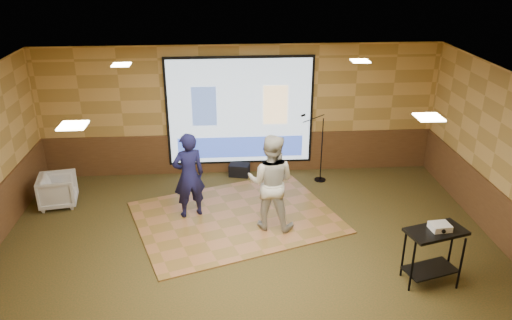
{
  "coord_description": "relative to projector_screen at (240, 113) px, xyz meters",
  "views": [
    {
      "loc": [
        -0.4,
        -7.31,
        4.98
      ],
      "look_at": [
        0.2,
        1.14,
        1.3
      ],
      "focal_mm": 35.0,
      "sensor_mm": 36.0,
      "label": 1
    }
  ],
  "objects": [
    {
      "name": "projector",
      "position": [
        2.87,
        -4.39,
        -0.47
      ],
      "size": [
        0.32,
        0.28,
        0.1
      ],
      "primitive_type": "cube",
      "rotation": [
        0.0,
        0.0,
        0.1
      ],
      "color": "silver",
      "rests_on": "av_table"
    },
    {
      "name": "banquet_chair",
      "position": [
        -3.81,
        -1.35,
        -1.14
      ],
      "size": [
        0.84,
        0.82,
        0.66
      ],
      "primitive_type": "imported",
      "rotation": [
        0.0,
        0.0,
        1.74
      ],
      "color": "gray",
      "rests_on": "ground"
    },
    {
      "name": "wainscot_right",
      "position": [
        4.48,
        -3.44,
        -1.0
      ],
      "size": [
        0.04,
        7.0,
        0.95
      ],
      "primitive_type": "cube",
      "color": "#4D3019",
      "rests_on": "ground"
    },
    {
      "name": "wainscot_back",
      "position": [
        0.0,
        0.04,
        -1.0
      ],
      "size": [
        9.0,
        0.04,
        0.95
      ],
      "primitive_type": "cube",
      "color": "#4D3019",
      "rests_on": "ground"
    },
    {
      "name": "downlight_se",
      "position": [
        2.2,
        -4.94,
        1.5
      ],
      "size": [
        0.32,
        0.32,
        0.02
      ],
      "primitive_type": "cube",
      "color": "beige",
      "rests_on": "room_shell"
    },
    {
      "name": "dance_floor",
      "position": [
        -0.19,
        -2.15,
        -1.46
      ],
      "size": [
        4.48,
        3.92,
        0.03
      ],
      "primitive_type": "cube",
      "rotation": [
        0.0,
        0.0,
        0.33
      ],
      "color": "#9C6439",
      "rests_on": "ground"
    },
    {
      "name": "ground",
      "position": [
        0.0,
        -3.44,
        -1.47
      ],
      "size": [
        9.0,
        9.0,
        0.0
      ],
      "primitive_type": "plane",
      "color": "#293518",
      "rests_on": "ground"
    },
    {
      "name": "downlight_nw",
      "position": [
        -2.2,
        -1.64,
        1.5
      ],
      "size": [
        0.32,
        0.32,
        0.02
      ],
      "primitive_type": "cube",
      "color": "beige",
      "rests_on": "room_shell"
    },
    {
      "name": "duffel_bag",
      "position": [
        -0.04,
        -0.19,
        -1.33
      ],
      "size": [
        0.51,
        0.4,
        0.28
      ],
      "primitive_type": "cube",
      "rotation": [
        0.0,
        0.0,
        -0.25
      ],
      "color": "black",
      "rests_on": "ground"
    },
    {
      "name": "player_right",
      "position": [
        0.46,
        -2.54,
        -0.52
      ],
      "size": [
        1.07,
        0.93,
        1.85
      ],
      "primitive_type": "imported",
      "rotation": [
        0.0,
        0.0,
        2.84
      ],
      "color": "beige",
      "rests_on": "dance_floor"
    },
    {
      "name": "room_shell",
      "position": [
        0.0,
        -3.44,
        0.62
      ],
      "size": [
        9.04,
        7.04,
        3.02
      ],
      "color": "tan",
      "rests_on": "ground"
    },
    {
      "name": "mic_stand",
      "position": [
        1.74,
        -0.57,
        -0.98
      ],
      "size": [
        0.63,
        0.26,
        1.61
      ],
      "rotation": [
        0.0,
        0.0,
        -0.36
      ],
      "color": "black",
      "rests_on": "ground"
    },
    {
      "name": "player_left",
      "position": [
        -1.08,
        -2.0,
        -0.59
      ],
      "size": [
        0.73,
        0.6,
        1.72
      ],
      "primitive_type": "imported",
      "rotation": [
        0.0,
        0.0,
        3.49
      ],
      "color": "#141541",
      "rests_on": "dance_floor"
    },
    {
      "name": "projector_screen",
      "position": [
        0.0,
        0.0,
        0.0
      ],
      "size": [
        3.32,
        0.06,
        2.52
      ],
      "color": "black",
      "rests_on": "room_shell"
    },
    {
      "name": "downlight_sw",
      "position": [
        -2.2,
        -4.94,
        1.5
      ],
      "size": [
        0.32,
        0.32,
        0.02
      ],
      "primitive_type": "cube",
      "color": "beige",
      "rests_on": "room_shell"
    },
    {
      "name": "av_table",
      "position": [
        2.82,
        -4.4,
        -0.8
      ],
      "size": [
        0.91,
        0.48,
        0.96
      ],
      "rotation": [
        0.0,
        0.0,
        0.28
      ],
      "color": "black",
      "rests_on": "ground"
    },
    {
      "name": "downlight_ne",
      "position": [
        2.2,
        -1.64,
        1.5
      ],
      "size": [
        0.32,
        0.32,
        0.02
      ],
      "primitive_type": "cube",
      "color": "beige",
      "rests_on": "room_shell"
    }
  ]
}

